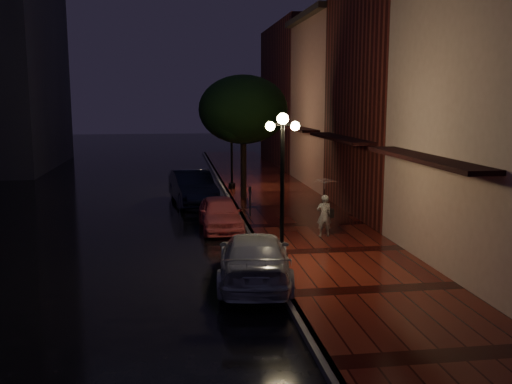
{
  "coord_description": "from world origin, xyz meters",
  "views": [
    {
      "loc": [
        -2.66,
        -20.58,
        4.86
      ],
      "look_at": [
        0.36,
        0.22,
        1.4
      ],
      "focal_mm": 40.0,
      "sensor_mm": 36.0,
      "label": 1
    }
  ],
  "objects_px": {
    "street_tree": "(243,112)",
    "navy_car": "(193,188)",
    "streetlamp_near": "(282,180)",
    "silver_car": "(255,258)",
    "streetlamp_far": "(232,142)",
    "pink_car": "(220,213)",
    "woman_with_umbrella": "(325,198)",
    "parking_meter": "(250,198)"
  },
  "relations": [
    {
      "from": "street_tree",
      "to": "navy_car",
      "type": "distance_m",
      "value": 4.25
    },
    {
      "from": "navy_car",
      "to": "woman_with_umbrella",
      "type": "bearing_deg",
      "value": -68.48
    },
    {
      "from": "woman_with_umbrella",
      "to": "parking_meter",
      "type": "relative_size",
      "value": 1.7
    },
    {
      "from": "street_tree",
      "to": "silver_car",
      "type": "distance_m",
      "value": 12.7
    },
    {
      "from": "navy_car",
      "to": "parking_meter",
      "type": "distance_m",
      "value": 4.35
    },
    {
      "from": "woman_with_umbrella",
      "to": "streetlamp_near",
      "type": "bearing_deg",
      "value": 59.84
    },
    {
      "from": "pink_car",
      "to": "parking_meter",
      "type": "xyz_separation_m",
      "value": [
        1.34,
        1.65,
        0.25
      ]
    },
    {
      "from": "street_tree",
      "to": "pink_car",
      "type": "bearing_deg",
      "value": -105.42
    },
    {
      "from": "streetlamp_far",
      "to": "parking_meter",
      "type": "bearing_deg",
      "value": -89.96
    },
    {
      "from": "parking_meter",
      "to": "woman_with_umbrella",
      "type": "bearing_deg",
      "value": -43.97
    },
    {
      "from": "pink_car",
      "to": "woman_with_umbrella",
      "type": "xyz_separation_m",
      "value": [
        3.42,
        -2.1,
        0.87
      ]
    },
    {
      "from": "silver_car",
      "to": "parking_meter",
      "type": "height_order",
      "value": "silver_car"
    },
    {
      "from": "navy_car",
      "to": "woman_with_umbrella",
      "type": "height_order",
      "value": "woman_with_umbrella"
    },
    {
      "from": "streetlamp_near",
      "to": "pink_car",
      "type": "height_order",
      "value": "streetlamp_near"
    },
    {
      "from": "streetlamp_near",
      "to": "silver_car",
      "type": "bearing_deg",
      "value": -129.99
    },
    {
      "from": "street_tree",
      "to": "navy_car",
      "type": "bearing_deg",
      "value": -171.6
    },
    {
      "from": "parking_meter",
      "to": "silver_car",
      "type": "bearing_deg",
      "value": -79.74
    },
    {
      "from": "streetlamp_near",
      "to": "streetlamp_far",
      "type": "xyz_separation_m",
      "value": [
        0.0,
        14.0,
        0.0
      ]
    },
    {
      "from": "streetlamp_far",
      "to": "street_tree",
      "type": "relative_size",
      "value": 0.74
    },
    {
      "from": "pink_car",
      "to": "navy_car",
      "type": "distance_m",
      "value": 5.49
    },
    {
      "from": "street_tree",
      "to": "woman_with_umbrella",
      "type": "xyz_separation_m",
      "value": [
        1.82,
        -7.88,
        -2.75
      ]
    },
    {
      "from": "streetlamp_far",
      "to": "pink_car",
      "type": "xyz_separation_m",
      "value": [
        -1.34,
        -8.79,
        -1.97
      ]
    },
    {
      "from": "woman_with_umbrella",
      "to": "pink_car",
      "type": "bearing_deg",
      "value": -27.89
    },
    {
      "from": "parking_meter",
      "to": "navy_car",
      "type": "bearing_deg",
      "value": 137.04
    },
    {
      "from": "silver_car",
      "to": "parking_meter",
      "type": "xyz_separation_m",
      "value": [
        0.96,
        7.99,
        0.2
      ]
    },
    {
      "from": "parking_meter",
      "to": "streetlamp_far",
      "type": "bearing_deg",
      "value": 107.11
    },
    {
      "from": "streetlamp_near",
      "to": "pink_car",
      "type": "relative_size",
      "value": 1.17
    },
    {
      "from": "pink_car",
      "to": "woman_with_umbrella",
      "type": "bearing_deg",
      "value": -33.1
    },
    {
      "from": "street_tree",
      "to": "parking_meter",
      "type": "height_order",
      "value": "street_tree"
    },
    {
      "from": "streetlamp_near",
      "to": "streetlamp_far",
      "type": "height_order",
      "value": "same"
    },
    {
      "from": "streetlamp_far",
      "to": "navy_car",
      "type": "xyz_separation_m",
      "value": [
        -2.17,
        -3.37,
        -1.82
      ]
    },
    {
      "from": "streetlamp_far",
      "to": "pink_car",
      "type": "relative_size",
      "value": 1.17
    },
    {
      "from": "streetlamp_near",
      "to": "silver_car",
      "type": "relative_size",
      "value": 0.93
    },
    {
      "from": "street_tree",
      "to": "silver_car",
      "type": "height_order",
      "value": "street_tree"
    },
    {
      "from": "pink_car",
      "to": "woman_with_umbrella",
      "type": "relative_size",
      "value": 1.81
    },
    {
      "from": "woman_with_umbrella",
      "to": "parking_meter",
      "type": "xyz_separation_m",
      "value": [
        -2.08,
        3.75,
        -0.62
      ]
    },
    {
      "from": "pink_car",
      "to": "navy_car",
      "type": "xyz_separation_m",
      "value": [
        -0.83,
        5.43,
        0.15
      ]
    },
    {
      "from": "street_tree",
      "to": "woman_with_umbrella",
      "type": "bearing_deg",
      "value": -76.98
    },
    {
      "from": "street_tree",
      "to": "navy_car",
      "type": "height_order",
      "value": "street_tree"
    },
    {
      "from": "streetlamp_far",
      "to": "street_tree",
      "type": "bearing_deg",
      "value": -85.09
    },
    {
      "from": "woman_with_umbrella",
      "to": "parking_meter",
      "type": "distance_m",
      "value": 4.33
    },
    {
      "from": "parking_meter",
      "to": "street_tree",
      "type": "bearing_deg",
      "value": 103.56
    }
  ]
}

